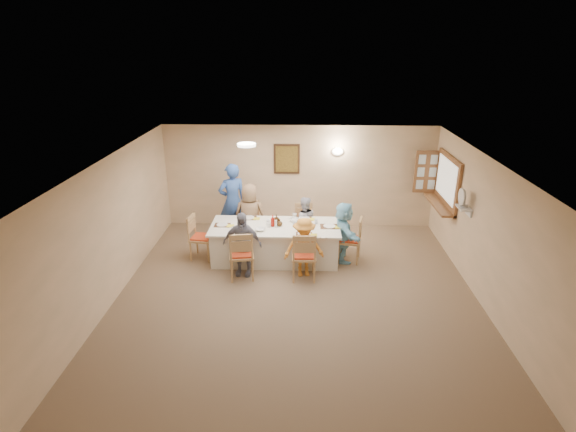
{
  "coord_description": "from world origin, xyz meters",
  "views": [
    {
      "loc": [
        0.08,
        -6.98,
        4.34
      ],
      "look_at": [
        -0.2,
        1.4,
        1.05
      ],
      "focal_mm": 28.0,
      "sensor_mm": 36.0,
      "label": 1
    }
  ],
  "objects_px": {
    "serving_hatch": "(448,182)",
    "caregiver": "(233,201)",
    "chair_back_left": "(251,223)",
    "diner_front_right": "(304,247)",
    "desk_fan": "(463,200)",
    "diner_back_left": "(250,215)",
    "chair_left_end": "(202,237)",
    "diner_back_right": "(304,222)",
    "chair_front_right": "(304,255)",
    "chair_right_end": "(350,239)",
    "chair_front_left": "(242,254)",
    "chair_back_right": "(304,225)",
    "diner_front_left": "(242,244)",
    "condiment_ketchup": "(273,221)",
    "diner_right_end": "(344,232)",
    "dining_table": "(275,243)"
  },
  "relations": [
    {
      "from": "diner_right_end",
      "to": "chair_back_left",
      "type": "bearing_deg",
      "value": 57.15
    },
    {
      "from": "chair_front_right",
      "to": "diner_back_left",
      "type": "relative_size",
      "value": 0.7
    },
    {
      "from": "serving_hatch",
      "to": "chair_back_right",
      "type": "bearing_deg",
      "value": -179.41
    },
    {
      "from": "chair_back_left",
      "to": "diner_front_right",
      "type": "xyz_separation_m",
      "value": [
        1.2,
        -1.48,
        0.12
      ]
    },
    {
      "from": "chair_front_right",
      "to": "serving_hatch",
      "type": "bearing_deg",
      "value": -153.66
    },
    {
      "from": "chair_front_left",
      "to": "diner_right_end",
      "type": "xyz_separation_m",
      "value": [
        2.02,
        0.8,
        0.14
      ]
    },
    {
      "from": "desk_fan",
      "to": "chair_front_left",
      "type": "height_order",
      "value": "desk_fan"
    },
    {
      "from": "chair_front_left",
      "to": "condiment_ketchup",
      "type": "xyz_separation_m",
      "value": [
        0.55,
        0.78,
        0.38
      ]
    },
    {
      "from": "serving_hatch",
      "to": "condiment_ketchup",
      "type": "distance_m",
      "value": 3.88
    },
    {
      "from": "diner_back_right",
      "to": "diner_back_left",
      "type": "bearing_deg",
      "value": -4.98
    },
    {
      "from": "chair_back_left",
      "to": "chair_left_end",
      "type": "xyz_separation_m",
      "value": [
        -0.95,
        -0.8,
        -0.0
      ]
    },
    {
      "from": "chair_right_end",
      "to": "chair_front_right",
      "type": "bearing_deg",
      "value": -38.01
    },
    {
      "from": "chair_back_right",
      "to": "diner_back_right",
      "type": "bearing_deg",
      "value": -92.98
    },
    {
      "from": "chair_front_right",
      "to": "diner_front_right",
      "type": "distance_m",
      "value": 0.16
    },
    {
      "from": "serving_hatch",
      "to": "caregiver",
      "type": "relative_size",
      "value": 0.85
    },
    {
      "from": "chair_right_end",
      "to": "diner_back_left",
      "type": "bearing_deg",
      "value": -95.66
    },
    {
      "from": "chair_right_end",
      "to": "condiment_ketchup",
      "type": "xyz_separation_m",
      "value": [
        -1.6,
        -0.02,
        0.4
      ]
    },
    {
      "from": "desk_fan",
      "to": "chair_right_end",
      "type": "bearing_deg",
      "value": 165.63
    },
    {
      "from": "chair_back_right",
      "to": "diner_back_left",
      "type": "relative_size",
      "value": 0.64
    },
    {
      "from": "caregiver",
      "to": "condiment_ketchup",
      "type": "height_order",
      "value": "caregiver"
    },
    {
      "from": "chair_back_right",
      "to": "diner_right_end",
      "type": "xyz_separation_m",
      "value": [
        0.82,
        -0.8,
        0.18
      ]
    },
    {
      "from": "diner_back_right",
      "to": "chair_front_right",
      "type": "bearing_deg",
      "value": 85.02
    },
    {
      "from": "chair_front_left",
      "to": "chair_left_end",
      "type": "xyz_separation_m",
      "value": [
        -0.95,
        0.8,
        -0.02
      ]
    },
    {
      "from": "chair_right_end",
      "to": "caregiver",
      "type": "height_order",
      "value": "caregiver"
    },
    {
      "from": "chair_front_right",
      "to": "caregiver",
      "type": "distance_m",
      "value": 2.58
    },
    {
      "from": "dining_table",
      "to": "chair_right_end",
      "type": "bearing_deg",
      "value": 0.0
    },
    {
      "from": "desk_fan",
      "to": "diner_back_right",
      "type": "bearing_deg",
      "value": 158.05
    },
    {
      "from": "diner_back_right",
      "to": "chair_back_right",
      "type": "bearing_deg",
      "value": -94.98
    },
    {
      "from": "diner_front_right",
      "to": "caregiver",
      "type": "height_order",
      "value": "caregiver"
    },
    {
      "from": "diner_right_end",
      "to": "caregiver",
      "type": "height_order",
      "value": "caregiver"
    },
    {
      "from": "dining_table",
      "to": "diner_right_end",
      "type": "relative_size",
      "value": 2.07
    },
    {
      "from": "condiment_ketchup",
      "to": "chair_back_left",
      "type": "bearing_deg",
      "value": 124.08
    },
    {
      "from": "desk_fan",
      "to": "diner_back_left",
      "type": "xyz_separation_m",
      "value": [
        -4.17,
        1.2,
        -0.83
      ]
    },
    {
      "from": "dining_table",
      "to": "chair_front_left",
      "type": "relative_size",
      "value": 2.64
    },
    {
      "from": "desk_fan",
      "to": "chair_right_end",
      "type": "distance_m",
      "value": 2.35
    },
    {
      "from": "chair_right_end",
      "to": "chair_back_right",
      "type": "bearing_deg",
      "value": -118.21
    },
    {
      "from": "condiment_ketchup",
      "to": "serving_hatch",
      "type": "bearing_deg",
      "value": 12.79
    },
    {
      "from": "diner_back_right",
      "to": "dining_table",
      "type": "bearing_deg",
      "value": 43.6
    },
    {
      "from": "chair_left_end",
      "to": "diner_back_left",
      "type": "distance_m",
      "value": 1.19
    },
    {
      "from": "chair_back_right",
      "to": "diner_back_left",
      "type": "bearing_deg",
      "value": -177.27
    },
    {
      "from": "chair_front_right",
      "to": "chair_right_end",
      "type": "height_order",
      "value": "chair_front_right"
    },
    {
      "from": "serving_hatch",
      "to": "diner_back_left",
      "type": "distance_m",
      "value": 4.36
    },
    {
      "from": "diner_front_left",
      "to": "chair_right_end",
      "type": "bearing_deg",
      "value": 23.92
    },
    {
      "from": "diner_back_left",
      "to": "diner_front_right",
      "type": "height_order",
      "value": "diner_back_left"
    },
    {
      "from": "chair_front_left",
      "to": "caregiver",
      "type": "xyz_separation_m",
      "value": [
        -0.45,
        1.95,
        0.38
      ]
    },
    {
      "from": "chair_back_right",
      "to": "diner_front_left",
      "type": "xyz_separation_m",
      "value": [
        -1.2,
        -1.48,
        0.19
      ]
    },
    {
      "from": "desk_fan",
      "to": "chair_left_end",
      "type": "height_order",
      "value": "desk_fan"
    },
    {
      "from": "caregiver",
      "to": "chair_front_right",
      "type": "bearing_deg",
      "value": 105.34
    },
    {
      "from": "chair_back_right",
      "to": "chair_left_end",
      "type": "relative_size",
      "value": 0.96
    },
    {
      "from": "dining_table",
      "to": "diner_front_left",
      "type": "xyz_separation_m",
      "value": [
        -0.6,
        -0.68,
        0.27
      ]
    }
  ]
}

